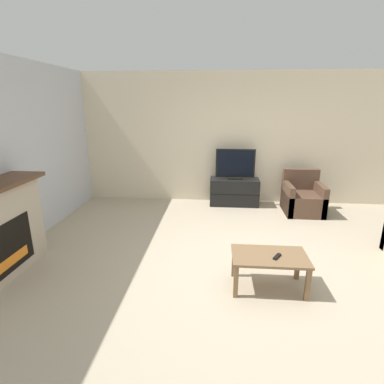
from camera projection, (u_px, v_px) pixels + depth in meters
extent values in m
plane|color=tan|center=(244.00, 268.00, 3.92)|extent=(24.00, 24.00, 0.00)
cube|color=beige|center=(236.00, 139.00, 6.27)|extent=(12.00, 0.06, 2.70)
cube|color=black|center=(11.00, 247.00, 3.56)|extent=(0.01, 0.79, 0.62)
cube|color=orange|center=(13.00, 259.00, 3.61)|extent=(0.01, 0.56, 0.12)
cube|color=black|center=(234.00, 192.00, 6.30)|extent=(1.01, 0.43, 0.56)
cube|color=black|center=(235.00, 195.00, 6.09)|extent=(0.99, 0.01, 0.01)
cube|color=black|center=(235.00, 178.00, 6.22)|extent=(0.28, 0.18, 0.04)
cube|color=black|center=(235.00, 163.00, 6.13)|extent=(0.80, 0.03, 0.58)
cube|color=black|center=(235.00, 163.00, 6.11)|extent=(0.74, 0.01, 0.52)
cube|color=brown|center=(302.00, 203.00, 5.84)|extent=(0.70, 0.76, 0.40)
cube|color=brown|center=(300.00, 179.00, 6.02)|extent=(0.70, 0.14, 0.41)
cube|color=brown|center=(287.00, 198.00, 5.84)|extent=(0.10, 0.76, 0.59)
cube|color=brown|center=(319.00, 199.00, 5.79)|extent=(0.10, 0.76, 0.59)
cube|color=brown|center=(270.00, 256.00, 3.39)|extent=(0.85, 0.50, 0.03)
cube|color=brown|center=(236.00, 281.00, 3.27)|extent=(0.05, 0.05, 0.39)
cube|color=brown|center=(308.00, 285.00, 3.21)|extent=(0.05, 0.05, 0.39)
cube|color=brown|center=(234.00, 262.00, 3.68)|extent=(0.05, 0.05, 0.39)
cube|color=brown|center=(298.00, 264.00, 3.62)|extent=(0.05, 0.05, 0.39)
cube|color=black|center=(277.00, 256.00, 3.33)|extent=(0.11, 0.15, 0.02)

